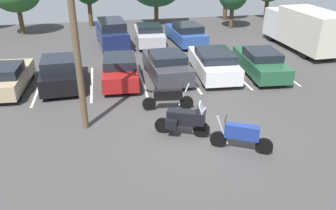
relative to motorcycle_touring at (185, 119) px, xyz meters
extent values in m
cube|color=#423F3F|center=(0.72, -0.10, -0.74)|extent=(44.00, 44.00, 0.10)
cylinder|color=black|center=(0.62, -0.26, -0.37)|extent=(0.63, 0.36, 0.63)
cylinder|color=black|center=(-0.80, 0.34, -0.37)|extent=(0.63, 0.36, 0.63)
cube|color=black|center=(-0.09, 0.04, 0.08)|extent=(1.22, 0.84, 0.54)
cylinder|color=#B2B2B7|center=(0.50, -0.22, 0.04)|extent=(0.49, 0.26, 1.10)
cylinder|color=black|center=(0.43, -0.18, 0.53)|extent=(0.28, 0.58, 0.04)
cube|color=black|center=(0.52, -0.22, 0.14)|extent=(0.60, 0.63, 0.49)
cube|color=#B2C1CC|center=(0.57, -0.24, 0.57)|extent=(0.32, 0.47, 0.39)
cube|color=black|center=(-0.27, 0.50, -0.07)|extent=(0.50, 0.39, 0.36)
cube|color=black|center=(-0.55, -0.15, -0.07)|extent=(0.50, 0.39, 0.36)
cylinder|color=black|center=(0.64, 2.25, -0.38)|extent=(0.61, 0.18, 0.60)
cylinder|color=black|center=(-1.04, 2.42, -0.38)|extent=(0.61, 0.18, 0.60)
cube|color=black|center=(-0.20, 2.33, 0.03)|extent=(1.28, 0.39, 0.46)
cylinder|color=#B2B2B7|center=(0.52, 2.26, 0.01)|extent=(0.49, 0.12, 1.08)
cylinder|color=black|center=(0.44, 2.27, 0.44)|extent=(0.10, 0.62, 0.04)
cylinder|color=black|center=(1.04, -1.04, -0.38)|extent=(0.60, 0.39, 0.62)
cylinder|color=black|center=(2.47, -1.80, -0.38)|extent=(0.60, 0.39, 0.62)
cube|color=navy|center=(1.75, -1.42, 0.07)|extent=(1.21, 0.83, 0.53)
cylinder|color=#B2B2B7|center=(1.14, -1.10, 0.02)|extent=(0.47, 0.29, 1.09)
cylinder|color=black|center=(1.21, -1.14, 0.51)|extent=(0.32, 0.56, 0.04)
cube|color=silver|center=(-6.31, 6.14, -0.68)|extent=(0.12, 5.01, 0.01)
cube|color=silver|center=(-3.62, 6.14, -0.68)|extent=(0.12, 5.01, 0.01)
cube|color=silver|center=(-0.93, 6.14, -0.68)|extent=(0.12, 5.01, 0.01)
cube|color=silver|center=(1.76, 6.14, -0.68)|extent=(0.12, 5.01, 0.01)
cube|color=silver|center=(4.45, 6.14, -0.68)|extent=(0.12, 5.01, 0.01)
cube|color=silver|center=(7.14, 6.14, -0.68)|extent=(0.12, 5.01, 0.01)
cube|color=tan|center=(-7.72, 6.06, -0.10)|extent=(1.98, 4.32, 0.74)
cube|color=black|center=(-7.74, 5.64, 0.50)|extent=(1.73, 1.97, 0.45)
cylinder|color=black|center=(-8.41, 7.54, -0.35)|extent=(0.25, 0.68, 0.67)
cylinder|color=black|center=(-6.89, 7.47, -0.35)|extent=(0.25, 0.68, 0.67)
cylinder|color=black|center=(-7.02, 4.59, -0.35)|extent=(0.25, 0.68, 0.67)
cube|color=black|center=(-5.10, 6.22, -0.06)|extent=(2.13, 4.37, 0.84)
cube|color=black|center=(-5.09, 6.02, 0.61)|extent=(1.86, 2.01, 0.50)
cylinder|color=black|center=(-6.00, 7.63, -0.36)|extent=(0.25, 0.66, 0.65)
cylinder|color=black|center=(-4.34, 7.71, -0.36)|extent=(0.25, 0.66, 0.65)
cylinder|color=black|center=(-5.86, 4.72, -0.36)|extent=(0.25, 0.66, 0.65)
cylinder|color=black|center=(-4.20, 4.80, -0.36)|extent=(0.25, 0.66, 0.65)
cube|color=maroon|center=(-2.08, 6.08, -0.09)|extent=(1.98, 4.35, 0.77)
cube|color=black|center=(-2.08, 5.99, 0.52)|extent=(1.74, 2.26, 0.45)
cylinder|color=black|center=(-2.77, 7.56, -0.36)|extent=(0.25, 0.67, 0.66)
cylinder|color=black|center=(-1.25, 7.49, -0.36)|extent=(0.25, 0.67, 0.66)
cylinder|color=black|center=(-2.91, 4.67, -0.36)|extent=(0.25, 0.67, 0.66)
cylinder|color=black|center=(-1.39, 4.59, -0.36)|extent=(0.25, 0.67, 0.66)
cube|color=#38383D|center=(0.46, 6.24, -0.05)|extent=(2.15, 4.52, 0.84)
cube|color=black|center=(0.48, 5.99, 0.58)|extent=(1.86, 2.07, 0.41)
cylinder|color=black|center=(-0.44, 7.69, -0.35)|extent=(0.26, 0.68, 0.67)
cylinder|color=black|center=(1.20, 7.78, -0.35)|extent=(0.26, 0.68, 0.67)
cylinder|color=black|center=(-0.28, 4.69, -0.35)|extent=(0.26, 0.68, 0.67)
cylinder|color=black|center=(1.37, 4.78, -0.35)|extent=(0.26, 0.68, 0.67)
cube|color=white|center=(3.10, 6.09, -0.05)|extent=(2.20, 4.79, 0.81)
cube|color=black|center=(3.09, 5.83, 0.58)|extent=(1.92, 2.52, 0.44)
cylinder|color=black|center=(2.35, 7.73, -0.33)|extent=(0.26, 0.73, 0.72)
cylinder|color=black|center=(4.03, 7.63, -0.33)|extent=(0.26, 0.73, 0.72)
cylinder|color=black|center=(2.17, 4.54, -0.33)|extent=(0.26, 0.73, 0.72)
cylinder|color=black|center=(3.85, 4.45, -0.33)|extent=(0.26, 0.73, 0.72)
cube|color=#235638|center=(5.79, 5.82, -0.08)|extent=(2.13, 4.88, 0.76)
cube|color=black|center=(5.78, 5.67, 0.51)|extent=(1.80, 2.19, 0.43)
cylinder|color=black|center=(5.13, 7.49, -0.34)|extent=(0.27, 0.71, 0.69)
cylinder|color=black|center=(6.67, 7.38, -0.34)|extent=(0.27, 0.71, 0.69)
cylinder|color=black|center=(4.91, 4.26, -0.34)|extent=(0.27, 0.71, 0.69)
cylinder|color=black|center=(6.44, 4.15, -0.34)|extent=(0.27, 0.71, 0.69)
cube|color=navy|center=(-2.20, 13.27, 0.07)|extent=(2.27, 4.94, 1.08)
cube|color=black|center=(-2.17, 12.94, 0.91)|extent=(1.95, 3.03, 0.61)
cylinder|color=black|center=(-3.14, 14.81, -0.36)|extent=(0.28, 0.67, 0.65)
cylinder|color=black|center=(-1.57, 14.96, -0.36)|extent=(0.28, 0.67, 0.65)
cylinder|color=black|center=(-2.83, 11.57, -0.36)|extent=(0.28, 0.67, 0.65)
cylinder|color=black|center=(-1.27, 11.72, -0.36)|extent=(0.28, 0.67, 0.65)
cube|color=#B7B7BC|center=(0.49, 13.15, -0.06)|extent=(2.01, 4.31, 0.79)
cube|color=black|center=(0.48, 12.99, 0.56)|extent=(1.78, 1.88, 0.44)
cylinder|color=black|center=(-0.27, 14.62, -0.33)|extent=(0.24, 0.72, 0.71)
cylinder|color=black|center=(1.34, 14.57, -0.33)|extent=(0.24, 0.72, 0.71)
cylinder|color=black|center=(-0.37, 11.73, -0.33)|extent=(0.24, 0.72, 0.71)
cylinder|color=black|center=(1.24, 11.68, -0.33)|extent=(0.24, 0.72, 0.71)
cube|color=#2D519E|center=(3.18, 12.97, -0.08)|extent=(2.28, 4.73, 0.79)
cube|color=black|center=(3.21, 12.53, 0.56)|extent=(1.93, 2.40, 0.48)
cylinder|color=black|center=(2.23, 14.45, -0.35)|extent=(0.28, 0.68, 0.67)
cylinder|color=black|center=(3.85, 14.59, -0.35)|extent=(0.28, 0.68, 0.67)
cylinder|color=black|center=(2.50, 11.35, -0.35)|extent=(0.28, 0.68, 0.67)
cylinder|color=black|center=(4.12, 11.49, -0.35)|extent=(0.28, 0.68, 0.67)
cube|color=silver|center=(10.64, 12.47, 0.65)|extent=(2.36, 2.01, 1.95)
cube|color=beige|center=(10.77, 9.04, 0.88)|extent=(2.47, 5.03, 2.42)
cylinder|color=black|center=(9.68, 12.37, -0.24)|extent=(0.33, 0.91, 0.90)
cylinder|color=black|center=(11.61, 12.44, -0.24)|extent=(0.33, 0.91, 0.90)
cylinder|color=black|center=(9.85, 7.90, -0.24)|extent=(0.33, 0.91, 0.90)
cylinder|color=black|center=(11.77, 7.98, -0.24)|extent=(0.33, 0.91, 0.90)
cylinder|color=brown|center=(-3.80, 1.34, 3.20)|extent=(0.25, 0.25, 7.78)
cylinder|color=#4C3823|center=(-9.20, 18.09, 0.19)|extent=(0.36, 0.36, 1.75)
cylinder|color=#4C3823|center=(12.96, 20.16, 0.10)|extent=(0.38, 0.38, 1.58)
cylinder|color=#4C3823|center=(8.16, 16.86, 0.08)|extent=(0.36, 0.36, 1.54)
cylinder|color=#4C3823|center=(8.84, 20.35, 0.43)|extent=(0.41, 0.41, 2.23)
cylinder|color=#4C3823|center=(2.15, 20.15, 0.05)|extent=(0.39, 0.39, 1.48)
cylinder|color=#4C3823|center=(-3.76, 19.97, 0.27)|extent=(0.37, 0.37, 1.91)
camera|label=1|loc=(-2.80, -11.16, 6.17)|focal=36.35mm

